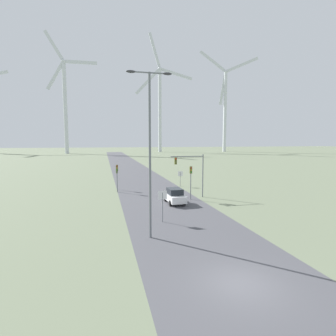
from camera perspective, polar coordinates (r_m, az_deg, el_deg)
ground_plane at (r=15.51m, az=15.56°, el=-23.06°), size 600.00×600.00×0.00m
road_surface at (r=60.61m, az=-7.25°, el=-1.20°), size 10.00×240.00×0.01m
streetlamp at (r=19.69m, az=-3.98°, el=6.34°), size 3.38×0.32×12.50m
stop_sign_near at (r=24.17m, az=-1.20°, el=-7.02°), size 0.81×0.07×2.93m
stop_sign_far at (r=43.00m, az=2.69°, el=-1.72°), size 0.81×0.07×2.51m
traffic_light_post_near_left at (r=38.72m, az=-11.04°, el=-0.89°), size 0.28×0.34×4.02m
traffic_light_post_near_right at (r=33.31m, az=4.99°, el=-1.61°), size 0.28×0.34×4.26m
traffic_light_post_mid_left at (r=40.60m, az=-11.06°, el=-1.17°), size 0.28×0.34×3.45m
traffic_light_mast_overhead at (r=34.32m, az=5.16°, el=0.25°), size 4.48×0.35×5.72m
car_approaching at (r=31.53m, az=1.43°, el=-6.07°), size 1.95×4.17×1.83m
wind_turbine_left at (r=168.04m, az=-21.51°, el=13.85°), size 28.63×2.60×69.33m
wind_turbine_center at (r=180.40m, az=-1.79°, el=14.27°), size 39.14×2.60×77.26m
wind_turbine_right at (r=189.31m, az=12.34°, el=13.61°), size 36.38×14.61×68.90m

